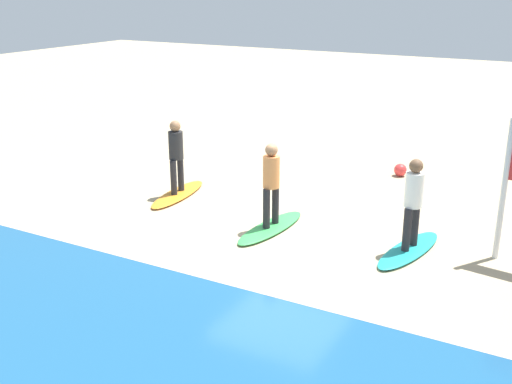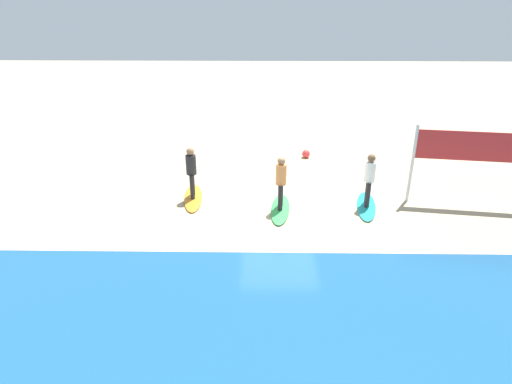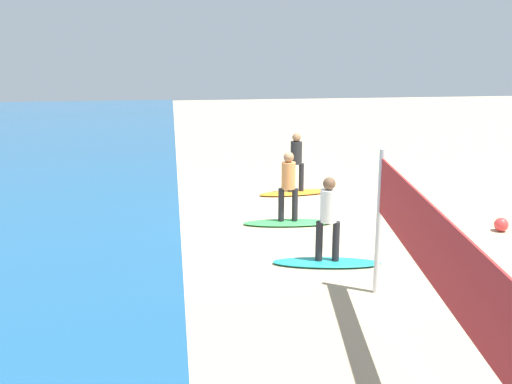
# 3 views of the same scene
# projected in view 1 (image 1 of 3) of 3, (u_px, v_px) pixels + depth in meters

# --- Properties ---
(ground_plane) EXTENTS (60.00, 60.00, 0.00)m
(ground_plane) POSITION_uv_depth(u_px,v_px,m) (283.00, 222.00, 12.57)
(ground_plane) COLOR tan
(surfboard_teal) EXTENTS (0.91, 2.16, 0.09)m
(surfboard_teal) POSITION_uv_depth(u_px,v_px,m) (409.00, 250.00, 11.15)
(surfboard_teal) COLOR teal
(surfboard_teal) RESTS_ON ground
(surfer_teal) EXTENTS (0.32, 0.46, 1.64)m
(surfer_teal) POSITION_uv_depth(u_px,v_px,m) (413.00, 198.00, 10.83)
(surfer_teal) COLOR #232328
(surfer_teal) RESTS_ON surfboard_teal
(surfboard_green) EXTENTS (0.74, 2.14, 0.09)m
(surfboard_green) POSITION_uv_depth(u_px,v_px,m) (271.00, 227.00, 12.16)
(surfboard_green) COLOR green
(surfboard_green) RESTS_ON ground
(surfer_green) EXTENTS (0.32, 0.46, 1.64)m
(surfer_green) POSITION_uv_depth(u_px,v_px,m) (271.00, 179.00, 11.84)
(surfer_green) COLOR #232328
(surfer_green) RESTS_ON surfboard_green
(surfboard_orange) EXTENTS (0.79, 2.15, 0.09)m
(surfboard_orange) POSITION_uv_depth(u_px,v_px,m) (178.00, 194.00, 14.06)
(surfboard_orange) COLOR orange
(surfboard_orange) RESTS_ON ground
(surfer_orange) EXTENTS (0.32, 0.46, 1.64)m
(surfer_orange) POSITION_uv_depth(u_px,v_px,m) (176.00, 152.00, 13.74)
(surfer_orange) COLOR #232328
(surfer_orange) RESTS_ON surfboard_orange
(beach_ball) EXTENTS (0.32, 0.32, 0.32)m
(beach_ball) POSITION_uv_depth(u_px,v_px,m) (400.00, 170.00, 15.46)
(beach_ball) COLOR #E53838
(beach_ball) RESTS_ON ground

